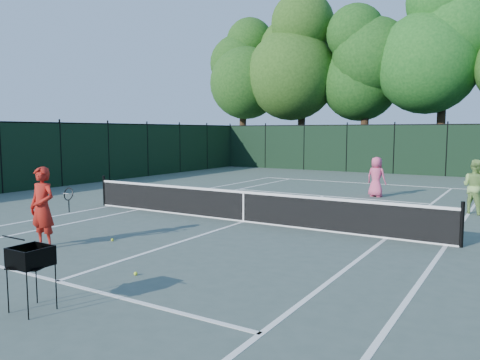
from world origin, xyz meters
The scene contains 22 objects.
ground centered at (0.00, 0.00, 0.00)m, with size 90.00×90.00×0.00m, color #44524A.
sideline_doubles_left centered at (-5.49, 0.00, 0.00)m, with size 0.10×23.77×0.01m, color white.
sideline_doubles_right centered at (5.49, 0.00, 0.00)m, with size 0.10×23.77×0.01m, color white.
sideline_singles_left centered at (-4.12, 0.00, 0.00)m, with size 0.10×23.77×0.01m, color white.
sideline_singles_right centered at (4.12, 0.00, 0.00)m, with size 0.10×23.77×0.01m, color white.
baseline_far centered at (0.00, 11.88, 0.00)m, with size 10.97×0.10×0.01m, color white.
service_line_near centered at (0.00, -6.40, 0.00)m, with size 8.23×0.10×0.01m, color white.
service_line_far centered at (0.00, 6.40, 0.00)m, with size 8.23×0.10×0.01m, color white.
center_service_line centered at (0.00, 0.00, 0.00)m, with size 0.10×12.80×0.01m, color white.
tennis_net centered at (0.00, 0.00, 0.48)m, with size 11.69×0.09×1.06m.
fence_far centered at (0.00, 18.00, 1.50)m, with size 24.00×0.05×3.00m, color black.
fence_left centered at (-12.00, 0.00, 1.50)m, with size 0.05×36.00×3.00m, color black.
tree_0 centered at (-13.00, 21.50, 8.16)m, with size 6.40×6.40×13.14m.
tree_1 centered at (-8.00, 22.00, 8.69)m, with size 6.80×6.80×13.98m.
tree_2 centered at (-3.00, 21.80, 7.73)m, with size 6.00×6.00×12.40m.
tree_3 centered at (2.00, 22.30, 9.01)m, with size 7.00×7.00×14.45m.
coach centered at (-2.29, -5.00, 0.93)m, with size 0.93×0.69×1.85m.
player_pink centered at (1.86, 7.28, 0.81)m, with size 0.88×0.67×1.61m.
player_green centered at (5.63, 5.03, 0.87)m, with size 1.07×1.00×1.75m.
ball_hopper centered at (0.86, -7.47, 0.81)m, with size 0.65×0.65×0.97m.
loose_ball_near_cart centered at (0.94, -5.42, 0.03)m, with size 0.07×0.07×0.07m, color #C6E92F.
loose_ball_midcourt centered at (-1.45, -3.74, 0.03)m, with size 0.07×0.07×0.07m, color #BCD02A.
Camera 1 is at (6.95, -11.56, 2.65)m, focal length 35.00 mm.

